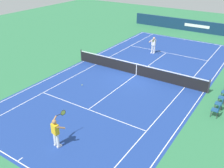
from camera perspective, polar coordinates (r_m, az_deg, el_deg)
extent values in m
plane|color=#2D7247|center=(21.22, 5.42, 2.08)|extent=(60.00, 60.00, 0.00)
cube|color=navy|center=(21.22, 5.42, 2.08)|extent=(24.20, 11.40, 0.00)
cube|color=white|center=(13.55, -20.32, -15.84)|extent=(0.05, 11.00, 0.01)
cube|color=white|center=(31.62, 15.88, 9.55)|extent=(0.05, 11.00, 0.01)
cube|color=white|center=(24.04, -6.22, 5.09)|extent=(23.80, 0.05, 0.01)
cube|color=white|center=(19.57, 19.72, -1.71)|extent=(23.80, 0.05, 0.01)
cube|color=white|center=(23.24, -3.55, 4.42)|extent=(23.80, 0.05, 0.01)
cube|color=white|center=(19.86, 15.90, -0.69)|extent=(23.80, 0.05, 0.01)
cube|color=white|center=(16.48, -5.28, -5.68)|extent=(0.05, 8.22, 0.01)
cube|color=white|center=(26.66, 12.03, 6.85)|extent=(0.05, 8.22, 0.01)
cube|color=white|center=(21.22, 5.42, 2.09)|extent=(12.80, 0.05, 0.01)
cube|color=white|center=(13.61, -19.81, -15.53)|extent=(0.30, 0.05, 0.01)
cube|color=white|center=(31.49, 15.79, 9.49)|extent=(0.30, 0.05, 0.01)
cylinder|color=#2D2D33|center=(24.03, -6.84, 6.41)|extent=(0.10, 0.10, 1.08)
cylinder|color=#2D2D33|center=(19.28, 20.81, -0.53)|extent=(0.10, 0.10, 1.08)
cube|color=black|center=(21.04, 5.47, 3.17)|extent=(0.02, 11.60, 0.88)
cube|color=white|center=(20.84, 5.53, 4.46)|extent=(0.04, 11.60, 0.06)
cube|color=white|center=(21.04, 5.47, 3.17)|extent=(0.04, 0.06, 0.88)
cube|color=#112D4C|center=(35.16, 18.19, 12.14)|extent=(0.24, 17.00, 1.45)
cube|color=white|center=(34.98, 18.37, 12.17)|extent=(0.01, 3.16, 0.36)
cylinder|color=white|center=(13.51, -12.01, -12.19)|extent=(0.15, 0.15, 0.74)
cube|color=white|center=(13.78, -11.64, -13.40)|extent=(0.30, 0.16, 0.09)
cylinder|color=white|center=(13.67, -12.59, -11.72)|extent=(0.15, 0.15, 0.74)
cube|color=white|center=(13.94, -12.22, -12.93)|extent=(0.30, 0.16, 0.09)
cube|color=yellow|center=(13.20, -12.58, -9.75)|extent=(0.31, 0.42, 0.56)
sphere|color=#9E704C|center=(12.95, -12.77, -8.20)|extent=(0.23, 0.23, 0.23)
cylinder|color=#9E704C|center=(13.00, -11.29, -9.52)|extent=(0.40, 0.28, 0.26)
cylinder|color=#9E704C|center=(13.28, -12.78, -7.77)|extent=(0.42, 0.15, 0.30)
cylinder|color=#232326|center=(13.40, -11.85, -6.76)|extent=(0.28, 0.09, 0.04)
torus|color=#232326|center=(13.53, -10.84, -6.30)|extent=(0.31, 0.08, 0.31)
cylinder|color=#C6D84C|center=(13.53, -10.84, -6.30)|extent=(0.27, 0.06, 0.27)
cylinder|color=white|center=(26.19, 8.94, 7.80)|extent=(0.15, 0.15, 0.74)
cube|color=white|center=(26.28, 8.81, 6.93)|extent=(0.29, 0.13, 0.09)
cylinder|color=white|center=(26.09, 9.40, 7.68)|extent=(0.15, 0.15, 0.74)
cube|color=white|center=(26.17, 9.27, 6.81)|extent=(0.29, 0.13, 0.09)
cube|color=white|center=(25.94, 9.27, 9.10)|extent=(0.26, 0.40, 0.56)
sphere|color=#DBAA84|center=(25.82, 9.34, 10.02)|extent=(0.23, 0.23, 0.23)
cylinder|color=#DBAA84|center=(25.88, 8.56, 9.41)|extent=(0.41, 0.24, 0.26)
cylinder|color=#DBAA84|center=(25.57, 9.69, 9.58)|extent=(0.43, 0.20, 0.30)
cylinder|color=#232326|center=(25.25, 9.49, 9.64)|extent=(0.28, 0.05, 0.04)
torus|color=#232326|center=(25.00, 9.17, 9.49)|extent=(0.31, 0.04, 0.31)
cylinder|color=#C6D84C|center=(25.00, 9.17, 9.49)|extent=(0.27, 0.02, 0.27)
sphere|color=#CCE01E|center=(19.50, -6.68, -0.21)|extent=(0.07, 0.07, 0.07)
cylinder|color=#38383D|center=(19.86, 23.66, -1.31)|extent=(0.04, 0.04, 0.44)
cylinder|color=#38383D|center=(19.06, 23.11, -2.38)|extent=(0.04, 0.04, 0.44)
cylinder|color=#38383D|center=(19.38, 23.33, -1.94)|extent=(0.04, 0.04, 0.44)
cylinder|color=#38383D|center=(18.27, 22.51, -3.55)|extent=(0.04, 0.04, 0.44)
cylinder|color=#38383D|center=(18.58, 22.75, -3.07)|extent=(0.04, 0.04, 0.44)
cylinder|color=#38383D|center=(18.23, 23.60, -3.84)|extent=(0.04, 0.04, 0.44)
cube|color=navy|center=(18.30, 23.30, -2.80)|extent=(0.44, 0.44, 0.04)
cylinder|color=#38383D|center=(17.49, 21.85, -4.82)|extent=(0.04, 0.04, 0.44)
cylinder|color=#38383D|center=(17.80, 22.12, -4.30)|extent=(0.04, 0.04, 0.44)
cylinder|color=#38383D|center=(17.45, 22.99, -5.12)|extent=(0.04, 0.04, 0.44)
cylinder|color=#38383D|center=(17.76, 23.24, -4.59)|extent=(0.04, 0.04, 0.44)
cube|color=navy|center=(17.50, 22.69, -4.03)|extent=(0.44, 0.44, 0.04)
cube|color=navy|center=(17.38, 23.45, -3.58)|extent=(0.44, 0.04, 0.40)
cylinder|color=#38383D|center=(16.72, 21.13, -6.21)|extent=(0.04, 0.04, 0.44)
cylinder|color=#38383D|center=(17.02, 21.43, -5.64)|extent=(0.04, 0.04, 0.44)
cylinder|color=#38383D|center=(16.67, 22.32, -6.53)|extent=(0.04, 0.04, 0.44)
cylinder|color=#38383D|center=(16.98, 22.60, -5.95)|extent=(0.04, 0.04, 0.44)
cube|color=navy|center=(16.73, 22.01, -5.39)|extent=(0.44, 0.44, 0.04)
cube|color=navy|center=(16.59, 22.80, -4.92)|extent=(0.44, 0.04, 0.40)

